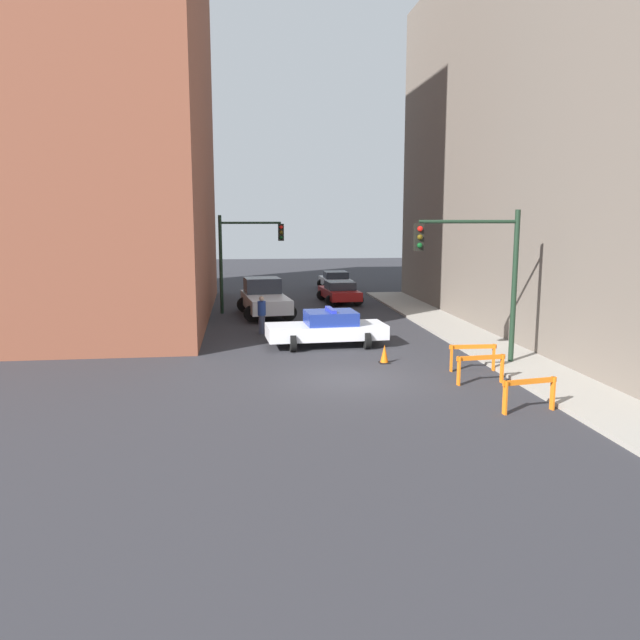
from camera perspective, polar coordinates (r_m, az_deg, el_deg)
The scene contains 15 objects.
ground_plane at distance 19.84m, azimuth 2.73°, elevation -5.41°, with size 120.00×120.00×0.00m, color #2D2D33.
sidewalk_right at distance 21.75m, azimuth 19.09°, elevation -4.45°, with size 2.40×44.00×0.12m.
building_corner_left at distance 34.64m, azimuth -22.93°, elevation 19.48°, with size 14.00×20.00×23.17m.
building_right at distance 31.92m, azimuth 25.44°, elevation 15.30°, with size 12.00×28.00×17.72m.
traffic_light_near at distance 21.76m, azimuth 14.63°, elevation 5.03°, with size 3.64×0.35×5.20m.
traffic_light_far at distance 33.43m, azimuth -7.19°, elevation 6.40°, with size 3.44×0.35×5.20m.
police_car at distance 24.74m, azimuth 0.66°, elevation -0.74°, with size 4.80×2.54×1.52m.
white_truck at distance 32.76m, azimuth -5.09°, elevation 2.01°, with size 3.00×5.58×1.90m.
parked_car_near at distance 37.57m, azimuth 1.80°, elevation 2.61°, with size 2.46×4.41×1.31m.
parked_car_mid at distance 44.59m, azimuth 1.42°, elevation 3.66°, with size 2.32×4.32×1.31m.
pedestrian_crossing at distance 27.51m, azimuth -5.35°, elevation 0.52°, with size 0.51×0.51×1.66m.
barrier_front at distance 17.25m, azimuth 18.61°, elevation -6.03°, with size 1.59×0.40×0.90m.
barrier_mid at distance 19.71m, azimuth 14.49°, elevation -3.96°, with size 1.60×0.30×0.90m.
barrier_back at distance 21.30m, azimuth 13.79°, elevation -2.95°, with size 1.60×0.22×0.90m.
traffic_cone at distance 22.00m, azimuth 5.91°, elevation -3.13°, with size 0.36×0.36×0.66m.
Camera 1 is at (-3.35, -18.90, 5.02)m, focal length 35.00 mm.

